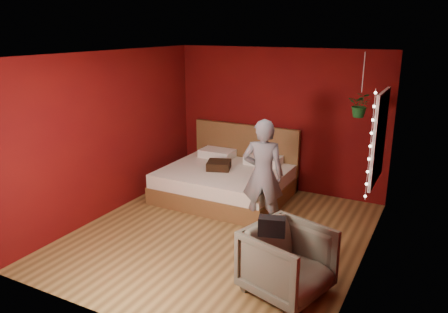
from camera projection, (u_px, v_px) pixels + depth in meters
floor at (221, 234)px, 6.46m from camera, size 4.50×4.50×0.00m
room_walls at (220, 123)px, 5.98m from camera, size 4.04×4.54×2.62m
window at (379, 137)px, 5.92m from camera, size 0.05×0.97×1.27m
fairy_lights at (370, 146)px, 5.49m from camera, size 0.04×0.04×1.45m
bed at (227, 180)px, 7.83m from camera, size 2.13×1.81×1.17m
person at (263, 175)px, 6.45m from camera, size 0.70×0.55×1.69m
armchair at (287, 261)px, 4.93m from camera, size 1.08×1.06×0.79m
handbag at (272, 226)px, 4.66m from camera, size 0.32×0.22×0.21m
throw_pillow at (219, 165)px, 7.69m from camera, size 0.51×0.51×0.14m
hanging_plant at (360, 105)px, 6.45m from camera, size 0.35×0.31×0.95m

